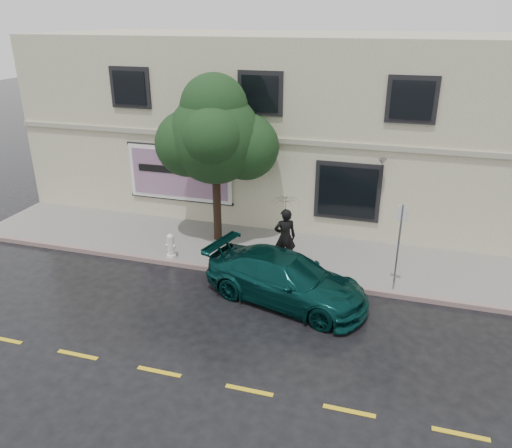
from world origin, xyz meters
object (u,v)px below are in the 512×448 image
(pedestrian, at_px, (285,237))
(fire_hydrant, at_px, (171,246))
(street_tree, at_px, (215,138))
(car, at_px, (286,279))

(pedestrian, bearing_deg, fire_hydrant, -15.82)
(pedestrian, xyz_separation_m, fire_hydrant, (-3.79, -0.53, -0.57))
(street_tree, bearing_deg, car, -44.18)
(car, distance_m, street_tree, 5.57)
(car, distance_m, pedestrian, 2.01)
(car, relative_size, street_tree, 0.91)
(car, xyz_separation_m, street_tree, (-3.29, 3.20, 3.16))
(pedestrian, relative_size, street_tree, 0.37)
(car, relative_size, pedestrian, 2.49)
(car, relative_size, fire_hydrant, 5.80)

